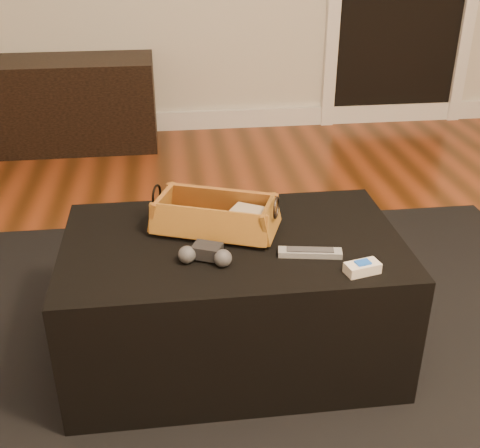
{
  "coord_description": "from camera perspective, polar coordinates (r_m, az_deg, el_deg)",
  "views": [
    {
      "loc": [
        -0.23,
        -1.13,
        1.29
      ],
      "look_at": [
        -0.04,
        0.39,
        0.49
      ],
      "focal_mm": 45.0,
      "sensor_mm": 36.0,
      "label": 1
    }
  ],
  "objects": [
    {
      "name": "baseboard",
      "position": [
        4.06,
        -3.67,
        9.82
      ],
      "size": [
        5.0,
        0.04,
        0.12
      ],
      "primitive_type": "cube",
      "color": "white",
      "rests_on": "floor"
    },
    {
      "name": "ottoman",
      "position": [
        1.89,
        -0.68,
        -7.05
      ],
      "size": [
        1.0,
        0.6,
        0.42
      ],
      "primitive_type": "cube",
      "color": "black",
      "rests_on": "area_rug"
    },
    {
      "name": "area_rug",
      "position": [
        1.98,
        -0.48,
        -13.03
      ],
      "size": [
        2.6,
        2.0,
        0.01
      ],
      "primitive_type": "cube",
      "color": "black",
      "rests_on": "floor"
    },
    {
      "name": "silver_remote",
      "position": [
        1.7,
        6.65,
        -2.69
      ],
      "size": [
        0.18,
        0.07,
        0.02
      ],
      "color": "#989B9F",
      "rests_on": "ottoman"
    },
    {
      "name": "game_controller",
      "position": [
        1.65,
        -3.26,
        -2.88
      ],
      "size": [
        0.16,
        0.11,
        0.05
      ],
      "color": "black",
      "rests_on": "ottoman"
    },
    {
      "name": "tv_remote",
      "position": [
        1.81,
        -3.02,
        -0.05
      ],
      "size": [
        0.2,
        0.09,
        0.02
      ],
      "primitive_type": "cube",
      "rotation": [
        0.0,
        0.0,
        -0.26
      ],
      "color": "black",
      "rests_on": "wicker_basket"
    },
    {
      "name": "wicker_basket",
      "position": [
        1.81,
        -2.35,
        0.65
      ],
      "size": [
        0.41,
        0.31,
        0.13
      ],
      "color": "brown",
      "rests_on": "ottoman"
    },
    {
      "name": "media_cabinet",
      "position": [
        3.85,
        -18.28,
        10.69
      ],
      "size": [
        1.34,
        0.45,
        0.53
      ],
      "primitive_type": "cube",
      "color": "black",
      "rests_on": "floor"
    },
    {
      "name": "cream_gadget",
      "position": [
        1.64,
        11.52,
        -4.08
      ],
      "size": [
        0.1,
        0.07,
        0.03
      ],
      "color": "silver",
      "rests_on": "ottoman"
    },
    {
      "name": "cloth_bundle",
      "position": [
        1.81,
        0.87,
        0.63
      ],
      "size": [
        0.12,
        0.11,
        0.06
      ],
      "primitive_type": "cube",
      "rotation": [
        0.0,
        0.0,
        -0.54
      ],
      "color": "tan",
      "rests_on": "wicker_basket"
    }
  ]
}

